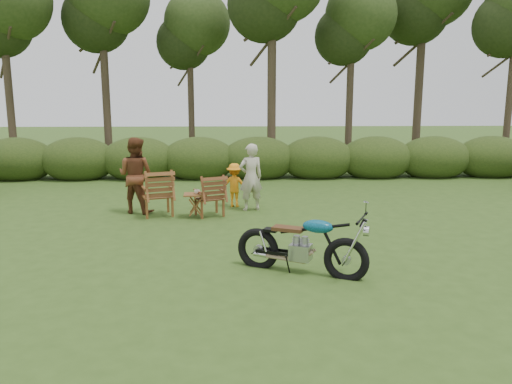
{
  "coord_description": "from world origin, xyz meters",
  "views": [
    {
      "loc": [
        -0.76,
        -7.68,
        2.66
      ],
      "look_at": [
        -0.38,
        1.6,
        0.9
      ],
      "focal_mm": 35.0,
      "sensor_mm": 36.0,
      "label": 1
    }
  ],
  "objects_px": {
    "adult_b": "(137,212)",
    "child": "(235,207)",
    "lawn_chair_right": "(210,216)",
    "side_table": "(196,206)",
    "motorcycle": "(300,272)",
    "cup": "(197,192)",
    "adult_a": "(251,210)",
    "lawn_chair_left": "(158,215)"
  },
  "relations": [
    {
      "from": "adult_a",
      "to": "adult_b",
      "type": "relative_size",
      "value": 0.91
    },
    {
      "from": "lawn_chair_right",
      "to": "lawn_chair_left",
      "type": "xyz_separation_m",
      "value": [
        -1.18,
        0.07,
        0.0
      ]
    },
    {
      "from": "lawn_chair_left",
      "to": "adult_b",
      "type": "xyz_separation_m",
      "value": [
        -0.54,
        0.34,
        0.0
      ]
    },
    {
      "from": "motorcycle",
      "to": "cup",
      "type": "distance_m",
      "value": 4.15
    },
    {
      "from": "motorcycle",
      "to": "side_table",
      "type": "distance_m",
      "value": 4.15
    },
    {
      "from": "adult_b",
      "to": "child",
      "type": "relative_size",
      "value": 1.64
    },
    {
      "from": "side_table",
      "to": "child",
      "type": "relative_size",
      "value": 0.5
    },
    {
      "from": "child",
      "to": "lawn_chair_right",
      "type": "bearing_deg",
      "value": 69.3
    },
    {
      "from": "child",
      "to": "adult_b",
      "type": "bearing_deg",
      "value": 23.78
    },
    {
      "from": "lawn_chair_right",
      "to": "side_table",
      "type": "relative_size",
      "value": 1.75
    },
    {
      "from": "adult_a",
      "to": "motorcycle",
      "type": "bearing_deg",
      "value": 80.65
    },
    {
      "from": "adult_a",
      "to": "child",
      "type": "height_order",
      "value": "adult_a"
    },
    {
      "from": "cup",
      "to": "child",
      "type": "xyz_separation_m",
      "value": [
        0.84,
        1.12,
        -0.59
      ]
    },
    {
      "from": "motorcycle",
      "to": "adult_b",
      "type": "xyz_separation_m",
      "value": [
        -3.32,
        4.24,
        0.0
      ]
    },
    {
      "from": "side_table",
      "to": "adult_b",
      "type": "relative_size",
      "value": 0.31
    },
    {
      "from": "motorcycle",
      "to": "child",
      "type": "height_order",
      "value": "motorcycle"
    },
    {
      "from": "adult_b",
      "to": "cup",
      "type": "bearing_deg",
      "value": 178.37
    },
    {
      "from": "side_table",
      "to": "child",
      "type": "distance_m",
      "value": 1.44
    },
    {
      "from": "lawn_chair_right",
      "to": "child",
      "type": "height_order",
      "value": "child"
    },
    {
      "from": "lawn_chair_right",
      "to": "side_table",
      "type": "bearing_deg",
      "value": 3.22
    },
    {
      "from": "lawn_chair_right",
      "to": "adult_a",
      "type": "xyz_separation_m",
      "value": [
        0.96,
        0.54,
        0.0
      ]
    },
    {
      "from": "side_table",
      "to": "adult_a",
      "type": "height_order",
      "value": "adult_a"
    },
    {
      "from": "side_table",
      "to": "adult_a",
      "type": "relative_size",
      "value": 0.34
    },
    {
      "from": "motorcycle",
      "to": "lawn_chair_left",
      "type": "xyz_separation_m",
      "value": [
        -2.78,
        3.9,
        0.0
      ]
    },
    {
      "from": "adult_b",
      "to": "lawn_chair_left",
      "type": "bearing_deg",
      "value": 167.77
    },
    {
      "from": "lawn_chair_right",
      "to": "cup",
      "type": "height_order",
      "value": "cup"
    },
    {
      "from": "lawn_chair_left",
      "to": "side_table",
      "type": "bearing_deg",
      "value": 146.91
    },
    {
      "from": "child",
      "to": "motorcycle",
      "type": "bearing_deg",
      "value": 112.51
    },
    {
      "from": "motorcycle",
      "to": "side_table",
      "type": "xyz_separation_m",
      "value": [
        -1.9,
        3.68,
        0.27
      ]
    },
    {
      "from": "motorcycle",
      "to": "child",
      "type": "relative_size",
      "value": 1.84
    },
    {
      "from": "lawn_chair_left",
      "to": "cup",
      "type": "bearing_deg",
      "value": 146.44
    },
    {
      "from": "cup",
      "to": "adult_a",
      "type": "height_order",
      "value": "adult_a"
    },
    {
      "from": "lawn_chair_right",
      "to": "lawn_chair_left",
      "type": "relative_size",
      "value": 0.89
    },
    {
      "from": "side_table",
      "to": "child",
      "type": "bearing_deg",
      "value": 51.44
    },
    {
      "from": "lawn_chair_left",
      "to": "cup",
      "type": "xyz_separation_m",
      "value": [
        0.92,
        -0.24,
        0.59
      ]
    },
    {
      "from": "side_table",
      "to": "adult_b",
      "type": "xyz_separation_m",
      "value": [
        -1.42,
        0.56,
        -0.27
      ]
    },
    {
      "from": "motorcycle",
      "to": "adult_b",
      "type": "distance_m",
      "value": 5.39
    },
    {
      "from": "lawn_chair_left",
      "to": "adult_a",
      "type": "height_order",
      "value": "adult_a"
    },
    {
      "from": "lawn_chair_left",
      "to": "side_table",
      "type": "relative_size",
      "value": 1.95
    },
    {
      "from": "motorcycle",
      "to": "adult_a",
      "type": "height_order",
      "value": "adult_a"
    },
    {
      "from": "adult_a",
      "to": "child",
      "type": "bearing_deg",
      "value": -64.44
    },
    {
      "from": "motorcycle",
      "to": "lawn_chair_right",
      "type": "height_order",
      "value": "motorcycle"
    }
  ]
}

